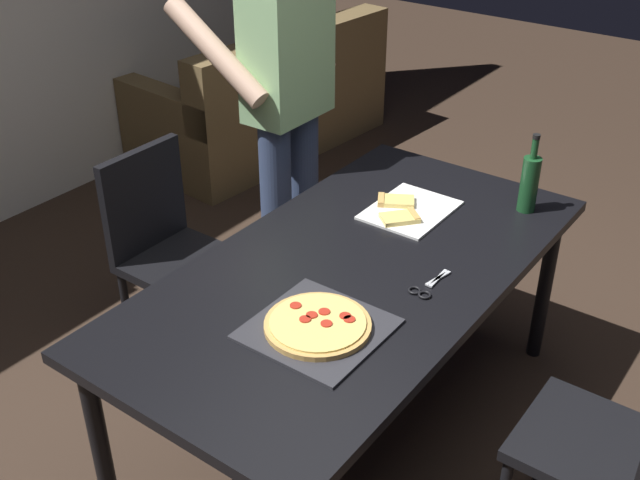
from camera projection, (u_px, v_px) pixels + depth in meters
ground_plane at (351, 425)px, 3.04m from camera, size 12.00×12.00×0.00m
dining_table at (355, 282)px, 2.69m from camera, size 1.87×0.96×0.75m
chair_near_camera at (623, 437)px, 2.29m from camera, size 0.42×0.42×0.90m
chair_far_side at (165, 240)px, 3.27m from camera, size 0.42×0.42×0.90m
couch at (267, 105)px, 5.21m from camera, size 1.76×0.98×0.85m
person_serving_pizza at (285, 104)px, 3.30m from camera, size 0.55×0.54×1.75m
pepperoni_pizza_on_tray at (318, 326)px, 2.34m from camera, size 0.39×0.39×0.04m
pizza_slices_on_towel at (406, 210)px, 2.98m from camera, size 0.36×0.29×0.03m
wine_bottle at (529, 182)px, 2.94m from camera, size 0.07×0.07×0.32m
kitchen_scissors at (426, 287)px, 2.53m from camera, size 0.20×0.09×0.01m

